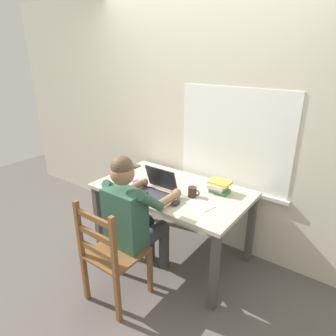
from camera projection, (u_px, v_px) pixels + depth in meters
The scene contains 13 objects.
ground_plane at pixel (172, 253), 3.05m from camera, with size 8.00×8.00×0.00m, color #56514C.
back_wall at pixel (202, 123), 2.95m from camera, with size 6.00×0.08×2.60m.
desk at pixel (172, 197), 2.81m from camera, with size 1.44×0.84×0.75m.
seated_person at pixel (134, 215), 2.45m from camera, with size 0.50×0.60×1.24m.
wooden_chair at pixel (111, 254), 2.33m from camera, with size 0.42×0.42×0.93m.
laptop at pixel (155, 188), 2.65m from camera, with size 0.33×0.30×0.23m.
computer_mouse at pixel (176, 203), 2.47m from camera, with size 0.06×0.10×0.03m, color #232328.
coffee_mug_white at pixel (124, 185), 2.73m from camera, with size 0.12×0.08×0.10m.
coffee_mug_dark at pixel (193, 192), 2.60m from camera, with size 0.12×0.08×0.09m.
book_stack_main at pixel (219, 187), 2.67m from camera, with size 0.19×0.16×0.11m.
paper_pile_near_laptop at pixel (200, 204), 2.47m from camera, with size 0.22×0.15×0.01m, color silver.
paper_pile_back_corner at pixel (158, 182), 2.91m from camera, with size 0.19×0.17×0.01m, color white.
landscape_photo_print at pixel (138, 182), 2.90m from camera, with size 0.13×0.09×0.00m, color #7A4293.
Camera 1 is at (1.46, -2.04, 1.95)m, focal length 31.26 mm.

